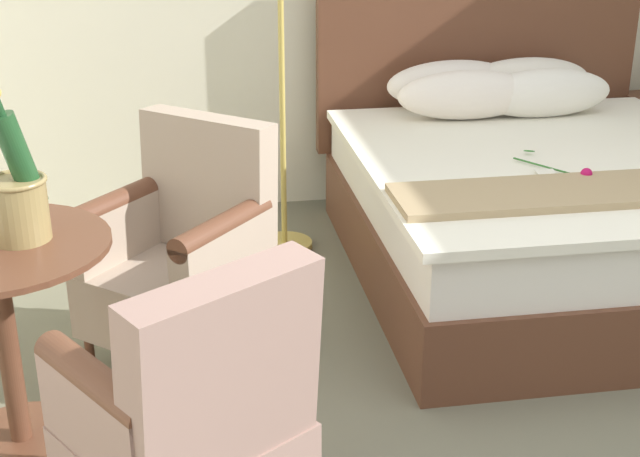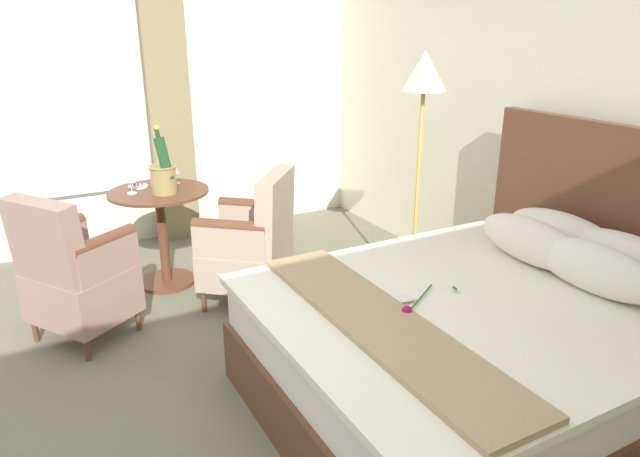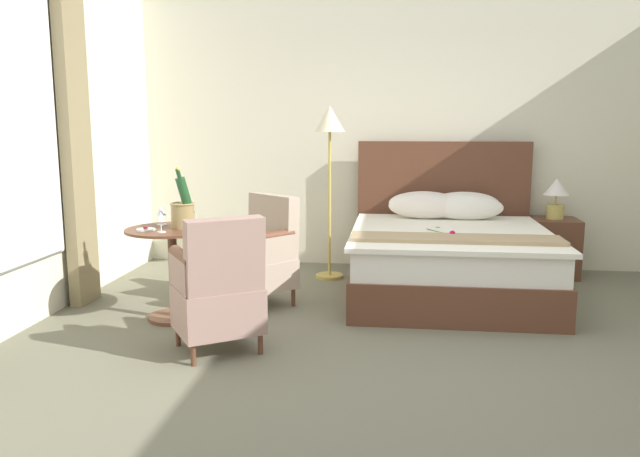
{
  "view_description": "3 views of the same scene",
  "coord_description": "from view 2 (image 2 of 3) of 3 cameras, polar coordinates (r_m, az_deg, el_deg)",
  "views": [
    {
      "loc": [
        -1.32,
        -2.0,
        1.81
      ],
      "look_at": [
        -0.85,
        0.9,
        0.6
      ],
      "focal_mm": 50.0,
      "sensor_mm": 36.0,
      "label": 1
    },
    {
      "loc": [
        2.14,
        -0.24,
        1.86
      ],
      "look_at": [
        -0.63,
        1.27,
        0.73
      ],
      "focal_mm": 32.0,
      "sensor_mm": 36.0,
      "label": 2
    },
    {
      "loc": [
        -0.16,
        -4.0,
        1.54
      ],
      "look_at": [
        -0.79,
        1.1,
        0.68
      ],
      "focal_mm": 35.0,
      "sensor_mm": 36.0,
      "label": 3
    }
  ],
  "objects": [
    {
      "name": "wall_window_side",
      "position": [
        5.15,
        -26.56,
        13.75
      ],
      "size": [
        0.27,
        5.66,
        3.02
      ],
      "color": "beige",
      "rests_on": "ground"
    },
    {
      "name": "wine_glass_near_edge",
      "position": [
        4.24,
        -18.42,
        4.78
      ],
      "size": [
        0.07,
        0.07,
        0.15
      ],
      "color": "white",
      "rests_on": "side_table_round"
    },
    {
      "name": "champagne_bucket",
      "position": [
        4.18,
        -15.38,
        5.3
      ],
      "size": [
        0.19,
        0.19,
        0.48
      ],
      "color": "#947E4B",
      "rests_on": "side_table_round"
    },
    {
      "name": "floor_lamp_brass",
      "position": [
        3.82,
        10.24,
        12.55
      ],
      "size": [
        0.3,
        0.3,
        1.71
      ],
      "color": "gold",
      "rests_on": "ground"
    },
    {
      "name": "bed",
      "position": [
        3.06,
        16.21,
        -10.44
      ],
      "size": [
        1.78,
        2.07,
        1.36
      ],
      "color": "brown",
      "rests_on": "ground"
    },
    {
      "name": "wall_headboard_side",
      "position": [
        3.76,
        27.13,
        12.2
      ],
      "size": [
        6.01,
        0.12,
        3.02
      ],
      "color": "beige",
      "rests_on": "ground"
    },
    {
      "name": "side_table_round",
      "position": [
        4.37,
        -15.52,
        0.2
      ],
      "size": [
        0.72,
        0.72,
        0.73
      ],
      "color": "brown",
      "rests_on": "ground"
    },
    {
      "name": "snack_plate",
      "position": [
        4.42,
        -17.73,
        4.06
      ],
      "size": [
        0.14,
        0.14,
        0.04
      ],
      "color": "white",
      "rests_on": "side_table_round"
    },
    {
      "name": "wine_glass_near_bucket",
      "position": [
        4.43,
        -14.44,
        5.74
      ],
      "size": [
        0.08,
        0.08,
        0.15
      ],
      "color": "white",
      "rests_on": "side_table_round"
    },
    {
      "name": "armchair_facing_bed",
      "position": [
        3.77,
        -23.36,
        -4.23
      ],
      "size": [
        0.72,
        0.72,
        0.95
      ],
      "color": "brown",
      "rests_on": "ground"
    },
    {
      "name": "armchair_by_window",
      "position": [
        3.99,
        -6.76,
        -1.46
      ],
      "size": [
        0.8,
        0.8,
        0.94
      ],
      "color": "brown",
      "rests_on": "ground"
    }
  ]
}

